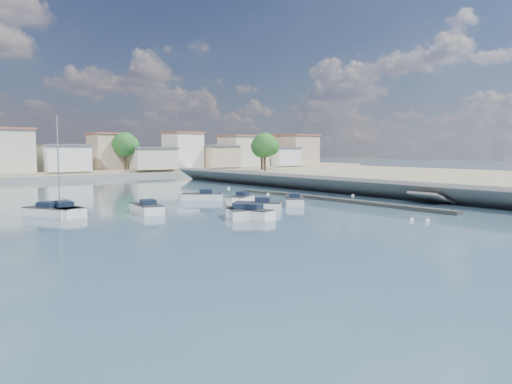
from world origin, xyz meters
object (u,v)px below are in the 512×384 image
Objects in this scene: motorboat_b at (237,213)px; motorboat_d at (240,200)px; motorboat_c at (255,207)px; motorboat_f at (200,197)px; motorboat_e at (146,209)px; motorboat_g at (55,213)px; motorboat_h at (294,201)px; sailboat at (59,210)px; motorboat_a at (248,214)px.

motorboat_d is at bearing 53.43° from motorboat_b.
motorboat_c and motorboat_d have the same top height.
motorboat_f is at bearing 71.51° from motorboat_b.
motorboat_e is (-8.89, 4.94, -0.00)m from motorboat_c.
motorboat_g is 1.16× the size of motorboat_h.
motorboat_b is 16.18m from sailboat.
motorboat_g is (-18.65, 1.28, 0.00)m from motorboat_d.
motorboat_c is 6.19m from motorboat_d.
motorboat_e is (-4.81, 7.81, 0.00)m from motorboat_b.
sailboat is (-17.96, 2.70, 0.03)m from motorboat_d.
motorboat_c is 0.49× the size of sailboat.
motorboat_a is 0.85× the size of motorboat_g.
motorboat_c is at bearing -29.08° from motorboat_e.
motorboat_d and motorboat_h have the same top height.
motorboat_d is 0.91× the size of motorboat_h.
motorboat_f is (9.54, 6.33, -0.00)m from motorboat_e.
sailboat reaches higher than motorboat_b.
motorboat_b is 15.75m from motorboat_g.
sailboat is at bearing 162.86° from motorboat_h.
motorboat_a is 17.17m from sailboat.
motorboat_d is (6.38, 8.60, -0.00)m from motorboat_b.
motorboat_a is 1.09× the size of motorboat_d.
motorboat_h is (5.71, -9.62, 0.00)m from motorboat_f.
motorboat_b is 14.90m from motorboat_f.
sailboat reaches higher than motorboat_e.
sailboat is (-12.01, 12.28, 0.03)m from motorboat_a.
motorboat_c is at bearing -111.89° from motorboat_d.
motorboat_h is (4.05, -4.09, 0.00)m from motorboat_d.
motorboat_e and motorboat_g have the same top height.
motorboat_a is at bearing -66.29° from motorboat_b.
motorboat_d and motorboat_f have the same top height.
motorboat_g is (-7.46, 2.08, 0.00)m from motorboat_e.
motorboat_f is (0.65, 11.27, -0.00)m from motorboat_c.
motorboat_a is 16.70m from motorboat_g.
motorboat_b is 0.88× the size of motorboat_h.
motorboat_d and motorboat_g have the same top height.
motorboat_a is 1.06m from motorboat_b.
motorboat_e is (-11.19, -0.80, 0.00)m from motorboat_d.
sailboat reaches higher than motorboat_d.
motorboat_a is at bearing -105.89° from motorboat_f.
motorboat_h is at bearing -45.26° from motorboat_d.
motorboat_h is at bearing -12.19° from motorboat_e.
sailboat reaches higher than motorboat_c.
sailboat is at bearing 64.13° from motorboat_g.
motorboat_e is 1.17× the size of motorboat_f.
motorboat_d is (2.31, 5.74, -0.00)m from motorboat_c.
motorboat_b is 4.98m from motorboat_c.
motorboat_f and motorboat_g have the same top height.
motorboat_b is 10.71m from motorboat_d.
motorboat_f is at bearing 33.57° from motorboat_e.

